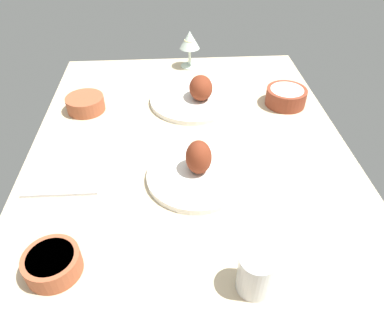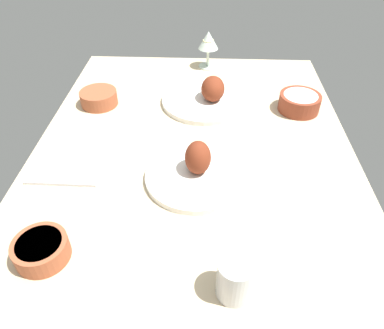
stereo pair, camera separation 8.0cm
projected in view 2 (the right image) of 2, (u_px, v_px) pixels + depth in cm
name	position (u px, v px, depth cm)	size (l,w,h in cm)	color
dining_table	(192.00, 176.00, 95.82)	(140.00, 90.00, 4.00)	#C6B28E
plate_center_main	(196.00, 171.00, 90.91)	(25.28, 25.28, 10.15)	white
plate_near_viewer	(207.00, 97.00, 119.41)	(28.49, 28.49, 9.32)	white
bowl_pasta	(41.00, 249.00, 72.35)	(11.07, 11.07, 4.59)	#A35133
bowl_cream	(299.00, 102.00, 115.37)	(13.11, 13.11, 5.49)	brown
bowl_soup	(99.00, 97.00, 118.38)	(12.05, 12.05, 4.75)	#A35133
wine_glass	(208.00, 42.00, 135.33)	(7.60, 7.60, 14.00)	silver
water_tumbler	(235.00, 278.00, 65.11)	(6.85, 6.85, 8.90)	silver
fork_loose	(60.00, 184.00, 90.04)	(18.37, 0.90, 0.80)	silver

